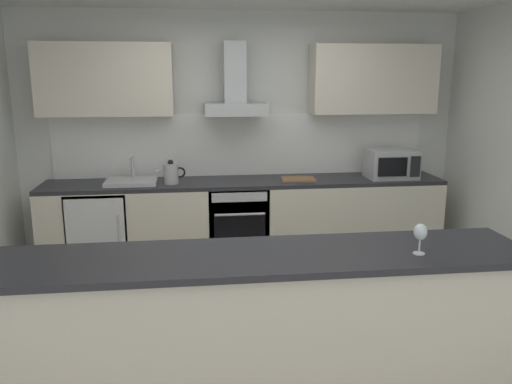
{
  "coord_description": "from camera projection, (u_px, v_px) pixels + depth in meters",
  "views": [
    {
      "loc": [
        -0.53,
        -3.5,
        1.95
      ],
      "look_at": [
        -0.04,
        0.4,
        1.05
      ],
      "focal_mm": 35.83,
      "sensor_mm": 36.0,
      "label": 1
    }
  ],
  "objects": [
    {
      "name": "ground",
      "position": [
        268.0,
        339.0,
        3.89
      ],
      "size": [
        5.62,
        4.83,
        0.02
      ],
      "primitive_type": "cube",
      "color": "gray"
    },
    {
      "name": "wall_back",
      "position": [
        242.0,
        137.0,
        5.51
      ],
      "size": [
        5.62,
        0.12,
        2.6
      ],
      "primitive_type": "cube",
      "color": "silver",
      "rests_on": "ground"
    },
    {
      "name": "backsplash_tile",
      "position": [
        242.0,
        144.0,
        5.45
      ],
      "size": [
        3.93,
        0.02,
        0.66
      ],
      "primitive_type": "cube",
      "color": "white"
    },
    {
      "name": "counter_back",
      "position": [
        246.0,
        223.0,
        5.33
      ],
      "size": [
        4.07,
        0.6,
        0.9
      ],
      "color": "beige",
      "rests_on": "ground"
    },
    {
      "name": "counter_island",
      "position": [
        265.0,
        330.0,
        3.0
      ],
      "size": [
        3.08,
        0.64,
        0.96
      ],
      "color": "beige",
      "rests_on": "ground"
    },
    {
      "name": "upper_cabinets",
      "position": [
        243.0,
        79.0,
        5.15
      ],
      "size": [
        4.02,
        0.32,
        0.7
      ],
      "color": "beige"
    },
    {
      "name": "oven",
      "position": [
        237.0,
        223.0,
        5.29
      ],
      "size": [
        0.6,
        0.62,
        0.8
      ],
      "color": "slate",
      "rests_on": "ground"
    },
    {
      "name": "refrigerator",
      "position": [
        101.0,
        231.0,
        5.13
      ],
      "size": [
        0.58,
        0.6,
        0.85
      ],
      "color": "white",
      "rests_on": "ground"
    },
    {
      "name": "microwave",
      "position": [
        391.0,
        164.0,
        5.33
      ],
      "size": [
        0.5,
        0.38,
        0.3
      ],
      "color": "#B7BABC",
      "rests_on": "counter_back"
    },
    {
      "name": "sink",
      "position": [
        132.0,
        181.0,
        5.07
      ],
      "size": [
        0.5,
        0.4,
        0.26
      ],
      "color": "silver",
      "rests_on": "counter_back"
    },
    {
      "name": "kettle",
      "position": [
        171.0,
        173.0,
        5.06
      ],
      "size": [
        0.29,
        0.15,
        0.24
      ],
      "color": "#B7BABC",
      "rests_on": "counter_back"
    },
    {
      "name": "range_hood",
      "position": [
        235.0,
        92.0,
        5.12
      ],
      "size": [
        0.62,
        0.45,
        0.72
      ],
      "color": "#B7BABC"
    },
    {
      "name": "wine_glass",
      "position": [
        420.0,
        233.0,
        2.86
      ],
      "size": [
        0.08,
        0.08,
        0.18
      ],
      "color": "silver",
      "rests_on": "counter_island"
    },
    {
      "name": "chopping_board",
      "position": [
        298.0,
        179.0,
        5.24
      ],
      "size": [
        0.35,
        0.24,
        0.02
      ],
      "primitive_type": "cube",
      "rotation": [
        0.0,
        0.0,
        -0.07
      ],
      "color": "#9E7247",
      "rests_on": "counter_back"
    }
  ]
}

